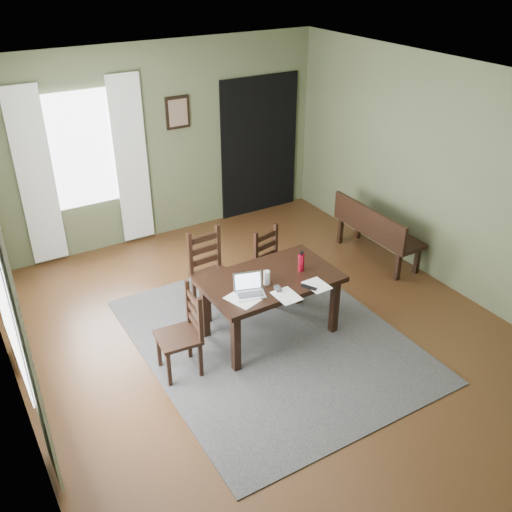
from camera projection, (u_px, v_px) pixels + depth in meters
ground at (270, 340)px, 6.20m from camera, size 5.00×6.00×0.01m
room_shell at (272, 185)px, 5.32m from camera, size 5.02×6.02×2.71m
rug at (270, 339)px, 6.20m from camera, size 2.60×3.20×0.01m
dining_table at (270, 285)px, 5.99m from camera, size 1.44×0.88×0.71m
chair_end at (183, 334)px, 5.55m from camera, size 0.44×0.43×0.91m
chair_back_left at (211, 273)px, 6.50m from camera, size 0.45×0.45×0.97m
chair_back_right at (273, 266)px, 6.74m from camera, size 0.46×0.46×0.87m
bench at (375, 228)px, 7.55m from camera, size 0.44×1.37×0.77m
laptop at (249, 288)px, 5.67m from camera, size 0.35×0.31×0.20m
computer_mouse at (278, 289)px, 5.73m from camera, size 0.07×0.10×0.03m
tv_remote at (309, 287)px, 5.76m from camera, size 0.11×0.17×0.02m
drinking_glass at (267, 278)px, 5.80m from camera, size 0.09×0.09×0.15m
water_bottle at (301, 262)px, 6.02m from camera, size 0.07×0.07×0.23m
paper_a at (243, 299)px, 5.59m from camera, size 0.33×0.37×0.00m
paper_b at (317, 285)px, 5.81m from camera, size 0.21×0.28×0.00m
paper_e at (287, 296)px, 5.64m from camera, size 0.22×0.29×0.00m
window_back at (82, 150)px, 7.27m from camera, size 1.00×0.01×1.50m
curtain_left_near at (28, 359)px, 4.06m from camera, size 0.03×0.48×2.30m
curtain_back_left at (36, 179)px, 7.09m from camera, size 0.44×0.03×2.30m
curtain_back_right at (131, 161)px, 7.65m from camera, size 0.44×0.03×2.30m
framed_picture at (178, 112)px, 7.73m from camera, size 0.34×0.03×0.44m
doorway_back at (259, 147)px, 8.65m from camera, size 1.30×0.03×2.10m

